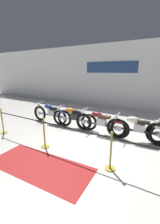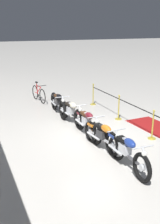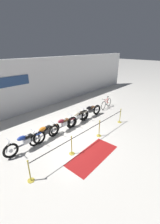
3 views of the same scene
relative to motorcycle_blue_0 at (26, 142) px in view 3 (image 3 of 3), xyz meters
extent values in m
plane|color=silver|center=(2.64, -0.52, -0.48)|extent=(120.00, 120.00, 0.00)
cube|color=white|center=(2.64, 4.60, 1.62)|extent=(28.00, 0.25, 4.20)
cube|color=navy|center=(1.26, 4.46, 2.21)|extent=(3.44, 0.04, 0.70)
torus|color=black|center=(-0.78, 0.01, -0.10)|extent=(0.78, 0.13, 0.77)
torus|color=black|center=(0.79, -0.02, -0.10)|extent=(0.78, 0.13, 0.77)
cylinder|color=silver|center=(-0.78, 0.01, -0.10)|extent=(0.19, 0.08, 0.19)
cylinder|color=silver|center=(0.79, -0.02, -0.10)|extent=(0.19, 0.08, 0.19)
cylinder|color=silver|center=(-0.87, 0.01, 0.19)|extent=(0.30, 0.06, 0.59)
cube|color=silver|center=(0.06, 0.00, 0.06)|extent=(0.36, 0.23, 0.26)
cylinder|color=silver|center=(0.02, 0.00, 0.26)|extent=(0.18, 0.11, 0.24)
cylinder|color=silver|center=(0.10, 0.00, 0.26)|extent=(0.18, 0.11, 0.24)
cylinder|color=silver|center=(0.36, 0.13, -0.08)|extent=(0.70, 0.08, 0.07)
cube|color=#47474C|center=(0.01, 0.00, -0.08)|extent=(1.26, 0.08, 0.06)
ellipsoid|color=navy|center=(-0.17, 0.00, 0.32)|extent=(0.46, 0.23, 0.22)
cube|color=black|center=(0.19, -0.01, 0.28)|extent=(0.40, 0.21, 0.09)
cube|color=navy|center=(0.74, -0.02, 0.18)|extent=(0.32, 0.17, 0.08)
cylinder|color=silver|center=(-0.76, 0.01, 0.45)|extent=(0.05, 0.62, 0.04)
sphere|color=silver|center=(-0.84, 0.01, 0.31)|extent=(0.14, 0.14, 0.14)
torus|color=black|center=(0.52, 0.00, -0.12)|extent=(0.74, 0.17, 0.73)
torus|color=black|center=(1.99, 0.13, -0.12)|extent=(0.74, 0.17, 0.73)
cylinder|color=silver|center=(0.52, 0.00, -0.12)|extent=(0.18, 0.09, 0.18)
cylinder|color=silver|center=(1.99, 0.13, -0.12)|extent=(0.18, 0.09, 0.18)
cylinder|color=silver|center=(0.43, -0.01, 0.16)|extent=(0.31, 0.08, 0.59)
cube|color=#2D2D30|center=(1.30, 0.07, 0.04)|extent=(0.38, 0.25, 0.26)
cylinder|color=#2D2D30|center=(1.26, 0.06, 0.24)|extent=(0.19, 0.12, 0.24)
cylinder|color=#2D2D30|center=(1.34, 0.07, 0.24)|extent=(0.19, 0.12, 0.24)
cylinder|color=silver|center=(1.59, 0.23, -0.10)|extent=(0.70, 0.13, 0.07)
cube|color=#ADAFB5|center=(1.25, 0.06, -0.10)|extent=(1.18, 0.16, 0.06)
ellipsoid|color=orange|center=(1.07, 0.05, 0.30)|extent=(0.48, 0.26, 0.22)
cube|color=black|center=(1.43, 0.08, 0.26)|extent=(0.42, 0.23, 0.09)
cube|color=orange|center=(1.94, 0.12, 0.15)|extent=(0.33, 0.19, 0.08)
cylinder|color=silver|center=(0.54, 0.00, 0.43)|extent=(0.09, 0.62, 0.04)
sphere|color=silver|center=(0.46, 0.00, 0.29)|extent=(0.14, 0.14, 0.14)
torus|color=black|center=(1.79, 0.02, -0.11)|extent=(0.76, 0.14, 0.75)
torus|color=black|center=(3.35, 0.00, -0.11)|extent=(0.76, 0.14, 0.75)
cylinder|color=silver|center=(1.79, 0.02, -0.11)|extent=(0.18, 0.08, 0.18)
cylinder|color=silver|center=(3.35, 0.00, -0.11)|extent=(0.18, 0.08, 0.18)
cylinder|color=silver|center=(1.70, 0.02, 0.18)|extent=(0.30, 0.06, 0.59)
cube|color=silver|center=(2.62, 0.01, 0.05)|extent=(0.36, 0.22, 0.26)
cylinder|color=silver|center=(2.58, 0.01, 0.25)|extent=(0.18, 0.11, 0.24)
cylinder|color=silver|center=(2.66, 0.01, 0.25)|extent=(0.18, 0.11, 0.24)
cylinder|color=silver|center=(2.92, 0.14, -0.09)|extent=(0.70, 0.08, 0.07)
cube|color=#47474C|center=(2.57, 0.01, -0.09)|extent=(1.25, 0.08, 0.06)
ellipsoid|color=maroon|center=(2.39, 0.01, 0.31)|extent=(0.46, 0.23, 0.22)
cube|color=#4C2D19|center=(2.75, 0.01, 0.27)|extent=(0.40, 0.21, 0.09)
cube|color=maroon|center=(3.30, 0.00, 0.16)|extent=(0.32, 0.16, 0.08)
cylinder|color=silver|center=(1.81, 0.02, 0.44)|extent=(0.04, 0.62, 0.04)
sphere|color=silver|center=(1.73, 0.02, 0.30)|extent=(0.14, 0.14, 0.14)
torus|color=black|center=(3.22, 0.02, -0.10)|extent=(0.78, 0.16, 0.77)
torus|color=black|center=(4.71, 0.10, -0.10)|extent=(0.78, 0.16, 0.77)
cylinder|color=silver|center=(3.22, 0.02, -0.10)|extent=(0.19, 0.09, 0.18)
cylinder|color=silver|center=(4.71, 0.10, -0.10)|extent=(0.19, 0.09, 0.18)
cylinder|color=silver|center=(3.13, 0.01, 0.18)|extent=(0.31, 0.07, 0.59)
cube|color=silver|center=(4.02, 0.06, 0.06)|extent=(0.37, 0.24, 0.26)
cylinder|color=silver|center=(3.97, 0.06, 0.26)|extent=(0.18, 0.12, 0.24)
cylinder|color=silver|center=(4.06, 0.07, 0.26)|extent=(0.18, 0.12, 0.24)
cylinder|color=silver|center=(4.31, 0.22, -0.08)|extent=(0.70, 0.11, 0.07)
cube|color=black|center=(3.97, 0.06, -0.08)|extent=(1.20, 0.13, 0.06)
ellipsoid|color=beige|center=(3.79, 0.05, 0.32)|extent=(0.47, 0.25, 0.22)
cube|color=black|center=(4.15, 0.07, 0.28)|extent=(0.41, 0.22, 0.09)
cube|color=beige|center=(4.66, 0.10, 0.18)|extent=(0.33, 0.18, 0.08)
cylinder|color=silver|center=(3.24, 0.02, 0.45)|extent=(0.07, 0.62, 0.04)
sphere|color=silver|center=(3.16, 0.02, 0.31)|extent=(0.14, 0.14, 0.14)
torus|color=black|center=(4.61, 0.18, -0.08)|extent=(0.81, 0.20, 0.81)
torus|color=black|center=(6.11, 0.08, -0.08)|extent=(0.81, 0.20, 0.81)
cylinder|color=silver|center=(4.61, 0.18, -0.08)|extent=(0.19, 0.09, 0.19)
cylinder|color=silver|center=(6.11, 0.08, -0.08)|extent=(0.19, 0.09, 0.19)
cylinder|color=silver|center=(4.52, 0.19, 0.20)|extent=(0.31, 0.08, 0.59)
cube|color=#2D2D30|center=(5.41, 0.13, 0.08)|extent=(0.37, 0.24, 0.26)
cylinder|color=#2D2D30|center=(5.37, 0.13, 0.28)|extent=(0.19, 0.12, 0.24)
cylinder|color=#2D2D30|center=(5.45, 0.13, 0.28)|extent=(0.19, 0.12, 0.24)
cylinder|color=silver|center=(5.72, 0.25, -0.06)|extent=(0.70, 0.12, 0.07)
cube|color=#ADAFB5|center=(5.36, 0.13, -0.06)|extent=(1.20, 0.14, 0.06)
ellipsoid|color=black|center=(5.18, 0.14, 0.34)|extent=(0.47, 0.25, 0.22)
cube|color=#4C2D19|center=(5.54, 0.12, 0.30)|extent=(0.41, 0.23, 0.09)
cube|color=black|center=(6.06, 0.09, 0.20)|extent=(0.33, 0.18, 0.08)
cylinder|color=silver|center=(4.63, 0.18, 0.47)|extent=(0.08, 0.62, 0.04)
sphere|color=silver|center=(4.55, 0.19, 0.33)|extent=(0.14, 0.14, 0.14)
torus|color=black|center=(7.33, 0.30, -0.11)|extent=(0.74, 0.13, 0.74)
torus|color=black|center=(8.34, 0.42, -0.11)|extent=(0.74, 0.13, 0.74)
cylinder|color=red|center=(7.78, 0.35, 0.11)|extent=(0.60, 0.11, 0.43)
cylinder|color=red|center=(7.83, 0.36, 0.31)|extent=(0.55, 0.10, 0.04)
cylinder|color=red|center=(8.03, 0.38, 0.19)|extent=(0.15, 0.05, 0.55)
cube|color=black|center=(8.07, 0.39, 0.47)|extent=(0.19, 0.10, 0.05)
cylinder|color=red|center=(8.14, 0.39, -0.11)|extent=(0.46, 0.08, 0.03)
cylinder|color=black|center=(7.39, 0.31, 0.41)|extent=(0.08, 0.48, 0.03)
cylinder|color=black|center=(7.91, 0.37, -0.19)|extent=(0.12, 0.06, 0.12)
cylinder|color=gold|center=(-0.89, -1.94, -0.47)|extent=(0.28, 0.28, 0.03)
cylinder|color=gold|center=(-0.89, -1.94, 0.02)|extent=(0.05, 0.05, 0.95)
sphere|color=gold|center=(-0.89, -1.94, 0.53)|extent=(0.08, 0.08, 0.08)
cylinder|color=black|center=(0.26, -1.94, 0.40)|extent=(2.20, 0.04, 0.04)
cylinder|color=black|center=(2.55, -1.94, 0.40)|extent=(2.19, 0.04, 0.04)
cylinder|color=black|center=(4.92, -1.94, 0.40)|extent=(2.36, 0.04, 0.04)
cylinder|color=gold|center=(1.41, -1.94, -0.47)|extent=(0.28, 0.28, 0.03)
cylinder|color=gold|center=(1.41, -1.94, 0.02)|extent=(0.05, 0.05, 0.95)
sphere|color=gold|center=(1.41, -1.94, 0.53)|extent=(0.08, 0.08, 0.08)
cylinder|color=gold|center=(3.69, -1.94, -0.47)|extent=(0.28, 0.28, 0.03)
cylinder|color=gold|center=(3.69, -1.94, 0.02)|extent=(0.05, 0.05, 0.95)
sphere|color=gold|center=(3.69, -1.94, 0.53)|extent=(0.08, 0.08, 0.08)
cylinder|color=gold|center=(6.15, -1.94, -0.47)|extent=(0.28, 0.28, 0.03)
cylinder|color=gold|center=(6.15, -1.94, 0.02)|extent=(0.05, 0.05, 0.95)
sphere|color=gold|center=(6.15, -1.94, 0.53)|extent=(0.08, 0.08, 0.08)
cube|color=maroon|center=(2.02, -2.80, -0.48)|extent=(2.96, 1.37, 0.01)
camera|label=1|loc=(4.75, -5.25, 2.00)|focal=24.00mm
camera|label=2|loc=(-5.94, 3.88, 3.32)|focal=45.00mm
camera|label=3|loc=(-2.75, -6.43, 4.49)|focal=24.00mm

